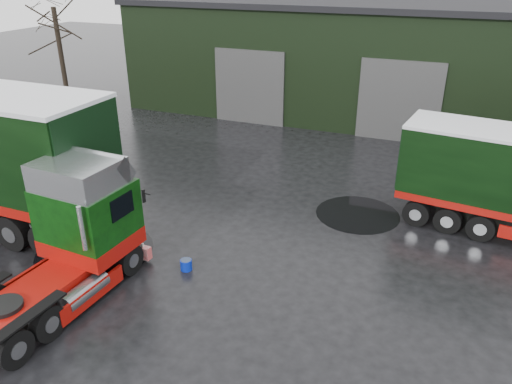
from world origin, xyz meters
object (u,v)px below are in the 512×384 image
wash_bucket (186,265)px  tree_left (58,38)px  hero_tractor (43,245)px  tree_back_a (328,9)px  warehouse (416,57)px

wash_bucket → tree_left: 19.78m
hero_tractor → tree_left: bearing=133.3°
wash_bucket → tree_left: size_ratio=0.04×
hero_tractor → wash_bucket: size_ratio=16.78×
wash_bucket → tree_back_a: 30.87m
tree_left → tree_back_a: (11.00, 18.00, 0.50)m
hero_tractor → tree_back_a: 33.17m
warehouse → wash_bucket: (-4.03, -20.27, -2.99)m
hero_tractor → tree_back_a: bearing=96.1°
tree_left → tree_back_a: 21.10m
wash_bucket → tree_back_a: tree_back_a is taller
wash_bucket → warehouse: bearing=78.7°
tree_back_a → tree_left: bearing=-121.4°
hero_tractor → wash_bucket: bearing=51.4°
hero_tractor → warehouse: bearing=77.7°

